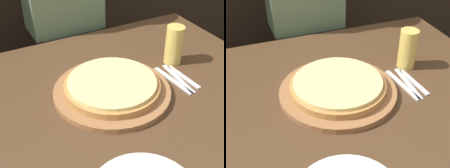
% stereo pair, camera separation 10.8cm
% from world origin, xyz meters
% --- Properties ---
extents(pizza_on_board, '(0.41, 0.41, 0.06)m').
position_xyz_m(pizza_on_board, '(0.06, 0.05, 0.73)').
color(pizza_on_board, '#99663D').
rests_on(pizza_on_board, dining_table).
extents(beer_glass, '(0.07, 0.07, 0.16)m').
position_xyz_m(beer_glass, '(0.38, 0.13, 0.79)').
color(beer_glass, '#E5C65B').
rests_on(beer_glass, dining_table).
extents(fork, '(0.03, 0.20, 0.00)m').
position_xyz_m(fork, '(0.30, 0.01, 0.71)').
color(fork, silver).
rests_on(fork, dining_table).
extents(dinner_knife, '(0.03, 0.20, 0.00)m').
position_xyz_m(dinner_knife, '(0.32, 0.01, 0.71)').
color(dinner_knife, silver).
rests_on(dinner_knife, dining_table).
extents(spoon, '(0.03, 0.17, 0.00)m').
position_xyz_m(spoon, '(0.35, 0.01, 0.71)').
color(spoon, silver).
rests_on(spoon, dining_table).
extents(diner_person, '(0.36, 0.20, 1.30)m').
position_xyz_m(diner_person, '(0.12, 0.68, 0.65)').
color(diner_person, '#33333D').
rests_on(diner_person, ground_plane).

